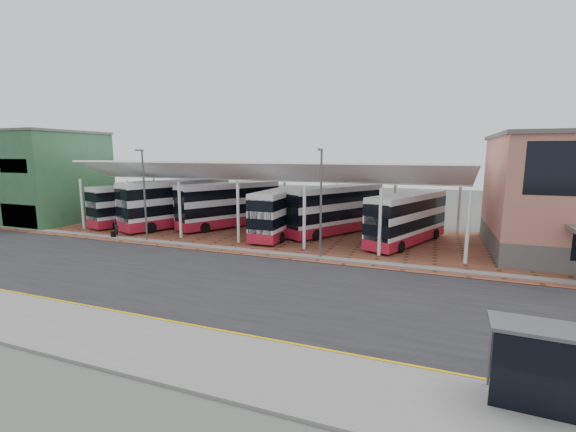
# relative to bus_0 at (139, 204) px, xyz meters

# --- Properties ---
(ground) EXTENTS (140.00, 140.00, 0.00)m
(ground) POSITION_rel_bus_0_xyz_m (20.67, -12.98, -2.21)
(ground) COLOR #484A46
(road) EXTENTS (120.00, 14.00, 0.02)m
(road) POSITION_rel_bus_0_xyz_m (20.67, -13.98, -2.20)
(road) COLOR black
(road) RESTS_ON ground
(forecourt) EXTENTS (72.00, 16.00, 0.06)m
(forecourt) POSITION_rel_bus_0_xyz_m (22.67, 0.02, -2.18)
(forecourt) COLOR brown
(forecourt) RESTS_ON ground
(sidewalk) EXTENTS (120.00, 4.00, 0.14)m
(sidewalk) POSITION_rel_bus_0_xyz_m (20.67, -21.98, -2.14)
(sidewalk) COLOR slate
(sidewalk) RESTS_ON ground
(north_kerb) EXTENTS (120.00, 0.80, 0.14)m
(north_kerb) POSITION_rel_bus_0_xyz_m (20.67, -6.78, -2.14)
(north_kerb) COLOR slate
(north_kerb) RESTS_ON ground
(yellow_line_near) EXTENTS (120.00, 0.12, 0.01)m
(yellow_line_near) POSITION_rel_bus_0_xyz_m (20.67, -19.98, -2.19)
(yellow_line_near) COLOR #EFB400
(yellow_line_near) RESTS_ON road
(yellow_line_far) EXTENTS (120.00, 0.12, 0.01)m
(yellow_line_far) POSITION_rel_bus_0_xyz_m (20.67, -19.68, -2.19)
(yellow_line_far) COLOR #EFB400
(yellow_line_far) RESTS_ON road
(canopy) EXTENTS (37.00, 11.63, 7.07)m
(canopy) POSITION_rel_bus_0_xyz_m (14.67, 0.96, 3.58)
(canopy) COLOR white
(canopy) RESTS_ON ground
(shop_green) EXTENTS (6.40, 10.20, 10.22)m
(shop_green) POSITION_rel_bus_0_xyz_m (-9.33, -2.01, 2.90)
(shop_green) COLOR #31633C
(shop_green) RESTS_ON ground
(shop_cream) EXTENTS (6.40, 10.20, 10.22)m
(shop_cream) POSITION_rel_bus_0_xyz_m (-15.83, -2.01, 2.90)
(shop_cream) COLOR beige
(shop_cream) RESTS_ON ground
(lamp_west) EXTENTS (0.16, 0.90, 8.07)m
(lamp_west) POSITION_rel_bus_0_xyz_m (6.67, -6.71, 2.15)
(lamp_west) COLOR #505157
(lamp_west) RESTS_ON ground
(lamp_east) EXTENTS (0.16, 0.90, 8.07)m
(lamp_east) POSITION_rel_bus_0_xyz_m (22.67, -6.71, 2.15)
(lamp_east) COLOR #505157
(lamp_east) RESTS_ON ground
(bus_0) EXTENTS (5.50, 10.76, 4.34)m
(bus_0) POSITION_rel_bus_0_xyz_m (0.00, 0.00, 0.00)
(bus_0) COLOR silver
(bus_0) RESTS_ON forecourt
(bus_1) EXTENTS (7.03, 12.00, 4.89)m
(bus_1) POSITION_rel_bus_0_xyz_m (4.90, 0.14, 0.27)
(bus_1) COLOR silver
(bus_1) RESTS_ON forecourt
(bus_2) EXTENTS (7.78, 11.08, 4.64)m
(bus_2) POSITION_rel_bus_0_xyz_m (10.22, 1.86, 0.15)
(bus_2) COLOR silver
(bus_2) RESTS_ON forecourt
(bus_3) EXTENTS (2.67, 10.56, 4.35)m
(bus_3) POSITION_rel_bus_0_xyz_m (17.01, 0.07, 0.01)
(bus_3) COLOR silver
(bus_3) RESTS_ON forecourt
(bus_4) EXTENTS (7.89, 10.91, 4.60)m
(bus_4) POSITION_rel_bus_0_xyz_m (21.48, 2.41, 0.13)
(bus_4) COLOR silver
(bus_4) RESTS_ON forecourt
(bus_5) EXTENTS (6.18, 10.55, 4.30)m
(bus_5) POSITION_rel_bus_0_xyz_m (28.32, 0.46, -0.02)
(bus_5) COLOR silver
(bus_5) RESTS_ON forecourt
(pedestrian) EXTENTS (0.54, 0.66, 1.56)m
(pedestrian) POSITION_rel_bus_0_xyz_m (3.20, -6.68, -1.38)
(pedestrian) COLOR black
(pedestrian) RESTS_ON forecourt
(suitcase) EXTENTS (0.35, 0.25, 0.60)m
(suitcase) POSITION_rel_bus_0_xyz_m (2.87, -6.79, -1.86)
(suitcase) COLOR black
(suitcase) RESTS_ON forecourt
(bus_shelter) EXTENTS (3.23, 1.58, 2.53)m
(bus_shelter) POSITION_rel_bus_0_xyz_m (33.95, -21.11, -0.50)
(bus_shelter) COLOR black
(bus_shelter) RESTS_ON sidewalk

